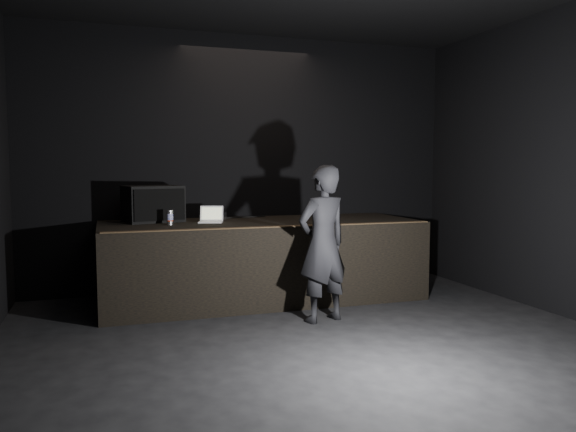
% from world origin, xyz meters
% --- Properties ---
extents(ground, '(7.00, 7.00, 0.00)m').
position_xyz_m(ground, '(0.00, 0.00, 0.00)').
color(ground, black).
rests_on(ground, ground).
extents(room_walls, '(6.10, 7.10, 3.52)m').
position_xyz_m(room_walls, '(0.00, 0.00, 2.02)').
color(room_walls, black).
rests_on(room_walls, ground).
extents(stage_riser, '(4.00, 1.50, 1.00)m').
position_xyz_m(stage_riser, '(0.00, 2.73, 0.50)').
color(stage_riser, black).
rests_on(stage_riser, ground).
extents(riser_lip, '(3.92, 0.10, 0.01)m').
position_xyz_m(riser_lip, '(0.00, 2.02, 1.01)').
color(riser_lip, brown).
rests_on(riser_lip, stage_riser).
extents(stage_monitor, '(0.78, 0.65, 0.46)m').
position_xyz_m(stage_monitor, '(-1.32, 3.09, 1.23)').
color(stage_monitor, black).
rests_on(stage_monitor, stage_riser).
extents(cable, '(0.81, 0.14, 0.02)m').
position_xyz_m(cable, '(-0.18, 3.27, 1.01)').
color(cable, black).
rests_on(cable, stage_riser).
extents(laptop, '(0.35, 0.33, 0.20)m').
position_xyz_m(laptop, '(-0.63, 2.82, 1.05)').
color(laptop, silver).
rests_on(laptop, stage_riser).
extents(beer_can, '(0.07, 0.07, 0.18)m').
position_xyz_m(beer_can, '(-1.16, 2.65, 1.09)').
color(beer_can, silver).
rests_on(beer_can, stage_riser).
extents(plastic_cup, '(0.08, 0.08, 0.10)m').
position_xyz_m(plastic_cup, '(-0.42, 3.06, 1.05)').
color(plastic_cup, white).
rests_on(plastic_cup, stage_riser).
extents(wii_remote, '(0.06, 0.15, 0.03)m').
position_xyz_m(wii_remote, '(0.63, 2.08, 1.01)').
color(wii_remote, white).
rests_on(wii_remote, stage_riser).
extents(person, '(0.71, 0.57, 1.71)m').
position_xyz_m(person, '(0.35, 1.49, 0.86)').
color(person, black).
rests_on(person, ground).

